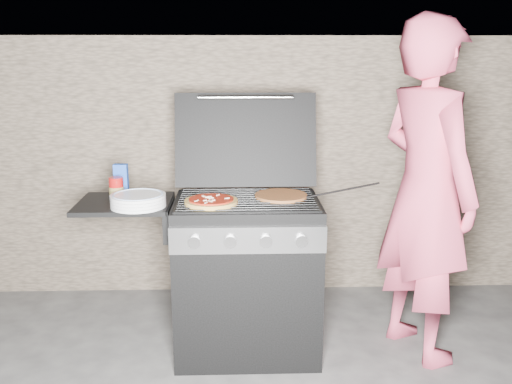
{
  "coord_description": "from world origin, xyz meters",
  "views": [
    {
      "loc": [
        -0.05,
        -3.03,
        1.71
      ],
      "look_at": [
        0.05,
        0.0,
        0.95
      ],
      "focal_mm": 40.0,
      "sensor_mm": 36.0,
      "label": 1
    }
  ],
  "objects_px": {
    "sauce_jar": "(116,188)",
    "pizza_topped": "(211,201)",
    "gas_grill": "(203,277)",
    "person": "(426,192)"
  },
  "relations": [
    {
      "from": "pizza_topped",
      "to": "sauce_jar",
      "type": "bearing_deg",
      "value": 163.94
    },
    {
      "from": "gas_grill",
      "to": "pizza_topped",
      "type": "height_order",
      "value": "pizza_topped"
    },
    {
      "from": "gas_grill",
      "to": "person",
      "type": "height_order",
      "value": "person"
    },
    {
      "from": "pizza_topped",
      "to": "person",
      "type": "xyz_separation_m",
      "value": [
        1.18,
        0.07,
        0.02
      ]
    },
    {
      "from": "person",
      "to": "gas_grill",
      "type": "bearing_deg",
      "value": 66.6
    },
    {
      "from": "pizza_topped",
      "to": "person",
      "type": "height_order",
      "value": "person"
    },
    {
      "from": "sauce_jar",
      "to": "pizza_topped",
      "type": "bearing_deg",
      "value": -16.06
    },
    {
      "from": "sauce_jar",
      "to": "person",
      "type": "height_order",
      "value": "person"
    },
    {
      "from": "gas_grill",
      "to": "person",
      "type": "bearing_deg",
      "value": -0.85
    },
    {
      "from": "gas_grill",
      "to": "pizza_topped",
      "type": "bearing_deg",
      "value": -57.11
    }
  ]
}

